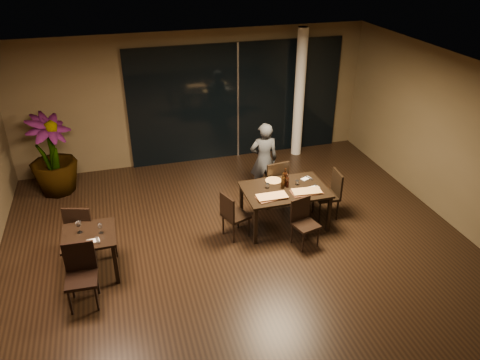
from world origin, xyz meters
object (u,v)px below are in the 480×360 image
Objects in this scene: main_table at (285,192)px; diner at (264,160)px; side_table at (90,241)px; chair_main_near at (303,220)px; chair_main_far at (275,181)px; chair_side_far at (82,227)px; chair_main_right at (331,192)px; bottle_a at (283,181)px; bottle_b at (287,181)px; chair_side_near at (81,271)px; potted_plant at (52,155)px; bottle_c at (285,177)px; chair_main_left at (232,214)px.

diner is (-0.01, 1.19, 0.10)m from main_table.
side_table is 0.94× the size of chair_main_near.
chair_side_far is (-3.59, -0.62, -0.01)m from chair_main_far.
bottle_a reaches higher than chair_main_right.
chair_main_far reaches higher than chair_side_far.
bottle_b reaches higher than chair_main_right.
main_table is 0.22m from bottle_b.
chair_side_near is 3.61m from potted_plant.
chair_side_near reaches higher than chair_main_near.
potted_plant reaches higher than chair_side_near.
bottle_a is at bearing 95.17° from diner.
diner is at bearing 35.45° from chair_side_near.
bottle_b is at bearing -162.43° from chair_side_far.
bottle_b reaches higher than side_table.
bottle_a is 0.11m from bottle_c.
chair_main_left is 2.51× the size of bottle_c.
bottle_b is at bearing -99.88° from chair_main_left.
bottle_b is at bearing -30.01° from potted_plant.
bottle_a is 0.10m from bottle_b.
chair_main_left is (-1.02, -0.14, -0.19)m from main_table.
diner reaches higher than chair_main_near.
bottle_c is at bearing 81.50° from chair_main_far.
chair_side_far is at bearing 2.74° from chair_main_far.
chair_main_right is 0.95× the size of chair_side_far.
diner is 1.14m from bottle_b.
potted_plant is at bearing 150.53° from bottle_c.
main_table is 0.69m from chair_main_far.
bottle_b is (1.08, 0.19, 0.39)m from chair_main_left.
chair_main_right is 0.55× the size of potted_plant.
potted_plant is at bearing 101.52° from chair_side_near.
potted_plant is at bearing 129.36° from chair_main_near.
potted_plant is (-0.56, 2.39, 0.29)m from chair_side_far.
chair_side_far is 3.24× the size of bottle_a.
chair_main_far is (0.05, 0.68, -0.12)m from main_table.
side_table is at bearing 79.67° from chair_side_near.
chair_main_left is 0.94× the size of chair_main_right.
chair_side_far is at bearing 92.56° from chair_side_near.
chair_side_far reaches higher than side_table.
chair_side_far reaches higher than chair_main_right.
chair_side_far is at bearing -76.77° from potted_plant.
main_table is at bearing -163.26° from chair_side_far.
bottle_b is 0.73× the size of bottle_c.
bottle_c is at bearing 10.16° from side_table.
chair_main_right is at bearing 2.37° from main_table.
side_table is 3.65m from chair_main_far.
bottle_b reaches higher than chair_main_near.
chair_main_far is 0.73m from bottle_a.
chair_side_far is (-3.54, 0.06, -0.13)m from main_table.
chair_main_near is 0.97× the size of chair_main_left.
side_table is at bearing -79.16° from chair_main_right.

